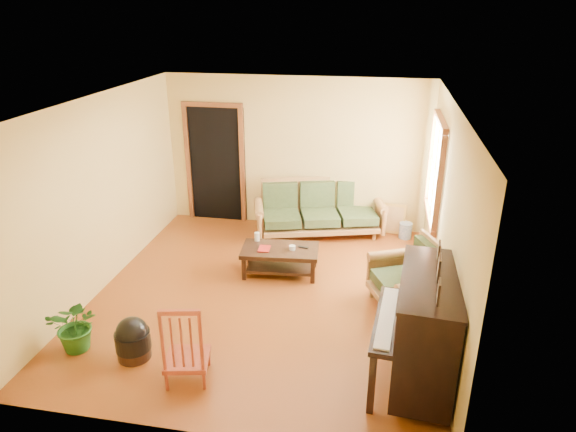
% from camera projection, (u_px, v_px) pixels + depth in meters
% --- Properties ---
extents(floor, '(5.00, 5.00, 0.00)m').
position_uv_depth(floor, '(265.00, 294.00, 7.00)').
color(floor, '#602A0C').
rests_on(floor, ground).
extents(doorway, '(1.08, 0.16, 2.05)m').
position_uv_depth(doorway, '(215.00, 165.00, 9.10)').
color(doorway, black).
rests_on(doorway, floor).
extents(window, '(0.12, 1.36, 1.46)m').
position_uv_depth(window, '(436.00, 170.00, 7.23)').
color(window, white).
rests_on(window, right_wall).
extents(sofa, '(2.30, 1.45, 0.92)m').
position_uv_depth(sofa, '(320.00, 210.00, 8.65)').
color(sofa, olive).
rests_on(sofa, floor).
extents(coffee_table, '(1.15, 0.69, 0.40)m').
position_uv_depth(coffee_table, '(280.00, 261.00, 7.48)').
color(coffee_table, black).
rests_on(coffee_table, floor).
extents(armchair, '(1.17, 1.19, 0.91)m').
position_uv_depth(armchair, '(406.00, 275.00, 6.56)').
color(armchair, olive).
rests_on(armchair, floor).
extents(piano, '(0.93, 1.45, 1.23)m').
position_uv_depth(piano, '(426.00, 332.00, 5.17)').
color(piano, black).
rests_on(piano, floor).
extents(footstool, '(0.41, 0.41, 0.37)m').
position_uv_depth(footstool, '(133.00, 343.00, 5.69)').
color(footstool, black).
rests_on(footstool, floor).
extents(red_chair, '(0.53, 0.57, 0.95)m').
position_uv_depth(red_chair, '(186.00, 340.00, 5.27)').
color(red_chair, maroon).
rests_on(red_chair, floor).
extents(leaning_frame, '(0.42, 0.17, 0.55)m').
position_uv_depth(leaning_frame, '(393.00, 219.00, 8.76)').
color(leaning_frame, gold).
rests_on(leaning_frame, floor).
extents(ceramic_crock, '(0.24, 0.24, 0.27)m').
position_uv_depth(ceramic_crock, '(405.00, 230.00, 8.65)').
color(ceramic_crock, '#345A9C').
rests_on(ceramic_crock, floor).
extents(potted_plant, '(0.63, 0.56, 0.63)m').
position_uv_depth(potted_plant, '(77.00, 325.00, 5.78)').
color(potted_plant, '#1E5117').
rests_on(potted_plant, floor).
extents(book, '(0.18, 0.23, 0.02)m').
position_uv_depth(book, '(259.00, 249.00, 7.38)').
color(book, maroon).
rests_on(book, coffee_table).
extents(candle, '(0.09, 0.09, 0.13)m').
position_uv_depth(candle, '(257.00, 237.00, 7.63)').
color(candle, silver).
rests_on(candle, coffee_table).
extents(glass_jar, '(0.10, 0.10, 0.06)m').
position_uv_depth(glass_jar, '(292.00, 248.00, 7.36)').
color(glass_jar, white).
rests_on(glass_jar, coffee_table).
extents(remote, '(0.15, 0.07, 0.01)m').
position_uv_depth(remote, '(303.00, 247.00, 7.43)').
color(remote, black).
rests_on(remote, coffee_table).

